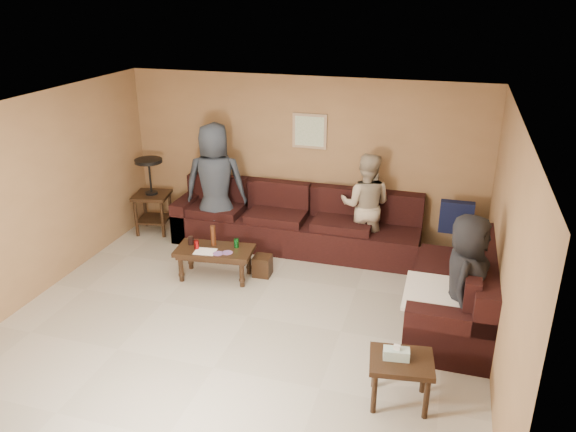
% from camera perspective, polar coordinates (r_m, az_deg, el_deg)
% --- Properties ---
extents(room, '(5.60, 5.50, 2.50)m').
position_cam_1_polar(room, '(6.15, -4.50, 3.09)').
color(room, '#ACA491').
rests_on(room, ground).
extents(sectional_sofa, '(4.65, 2.90, 0.97)m').
position_cam_1_polar(sectional_sofa, '(7.80, 5.38, -3.25)').
color(sectional_sofa, black).
rests_on(sectional_sofa, ground).
extents(coffee_table, '(1.08, 0.62, 0.71)m').
position_cam_1_polar(coffee_table, '(7.61, -7.48, -3.72)').
color(coffee_table, black).
rests_on(coffee_table, ground).
extents(end_table_left, '(0.62, 0.62, 1.21)m').
position_cam_1_polar(end_table_left, '(9.13, -13.68, 2.16)').
color(end_table_left, black).
rests_on(end_table_left, ground).
extents(side_table_right, '(0.64, 0.55, 0.63)m').
position_cam_1_polar(side_table_right, '(5.49, 11.35, -14.64)').
color(side_table_right, black).
rests_on(side_table_right, ground).
extents(waste_bin, '(0.24, 0.24, 0.28)m').
position_cam_1_polar(waste_bin, '(7.70, -2.61, -5.07)').
color(waste_bin, black).
rests_on(waste_bin, ground).
extents(wall_art, '(0.52, 0.04, 0.52)m').
position_cam_1_polar(wall_art, '(8.38, 2.21, 8.61)').
color(wall_art, tan).
rests_on(wall_art, ground).
extents(person_left, '(1.04, 0.82, 1.87)m').
position_cam_1_polar(person_left, '(8.46, -7.38, 3.18)').
color(person_left, '#282E38').
rests_on(person_left, ground).
extents(person_middle, '(0.75, 0.59, 1.54)m').
position_cam_1_polar(person_middle, '(8.12, 7.89, 1.08)').
color(person_middle, tan).
rests_on(person_middle, ground).
extents(person_right, '(0.61, 0.82, 1.53)m').
position_cam_1_polar(person_right, '(6.29, 17.53, -6.41)').
color(person_right, black).
rests_on(person_right, ground).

